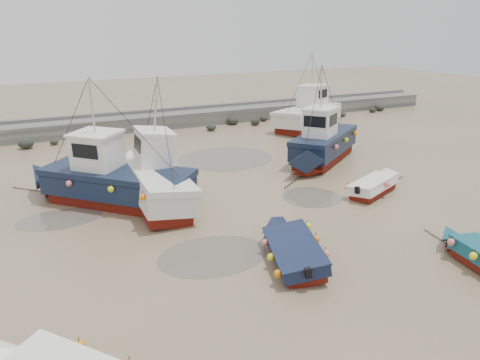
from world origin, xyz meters
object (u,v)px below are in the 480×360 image
(cabin_boat_0, at_px, (107,178))
(person, at_px, (170,186))
(cabin_boat_1, at_px, (151,176))
(cabin_boat_3, at_px, (312,113))
(dinghy_1, at_px, (294,246))
(dinghy_3, at_px, (377,183))
(cabin_boat_2, at_px, (322,143))

(cabin_boat_0, relative_size, person, 4.94)
(cabin_boat_1, relative_size, cabin_boat_3, 1.04)
(dinghy_1, height_order, dinghy_3, same)
(cabin_boat_2, distance_m, person, 10.27)
(cabin_boat_3, bearing_deg, cabin_boat_1, -82.81)
(cabin_boat_1, bearing_deg, dinghy_1, -66.10)
(dinghy_1, height_order, person, dinghy_1)
(dinghy_3, bearing_deg, cabin_boat_0, -133.27)
(cabin_boat_0, xyz_separation_m, person, (3.57, 1.15, -1.32))
(dinghy_1, xyz_separation_m, cabin_boat_3, (13.76, 19.40, 0.80))
(dinghy_1, height_order, cabin_boat_3, cabin_boat_3)
(cabin_boat_2, bearing_deg, dinghy_1, 105.30)
(dinghy_3, height_order, cabin_boat_2, cabin_boat_2)
(cabin_boat_2, height_order, person, cabin_boat_2)
(cabin_boat_1, bearing_deg, cabin_boat_0, 160.86)
(dinghy_3, relative_size, cabin_boat_0, 0.63)
(dinghy_1, relative_size, person, 3.49)
(person, bearing_deg, cabin_boat_3, 169.77)
(cabin_boat_2, relative_size, person, 5.00)
(cabin_boat_0, xyz_separation_m, cabin_boat_1, (2.00, -0.78, 0.03))
(cabin_boat_0, xyz_separation_m, cabin_boat_3, (19.06, 10.29, 0.03))
(cabin_boat_0, bearing_deg, cabin_boat_2, -39.43)
(cabin_boat_0, relative_size, cabin_boat_3, 0.89)
(dinghy_3, relative_size, cabin_boat_2, 0.63)
(person, bearing_deg, cabin_boat_0, -22.85)
(dinghy_3, distance_m, cabin_boat_3, 16.14)
(dinghy_1, bearing_deg, cabin_boat_3, 72.52)
(cabin_boat_0, height_order, person, cabin_boat_0)
(cabin_boat_0, xyz_separation_m, cabin_boat_2, (13.75, 1.24, 0.03))
(dinghy_3, xyz_separation_m, cabin_boat_0, (-13.20, 4.73, 0.77))
(person, bearing_deg, cabin_boat_2, 139.75)
(dinghy_1, distance_m, cabin_boat_2, 13.38)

